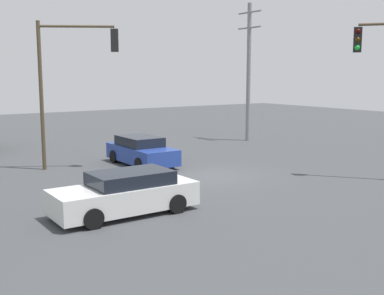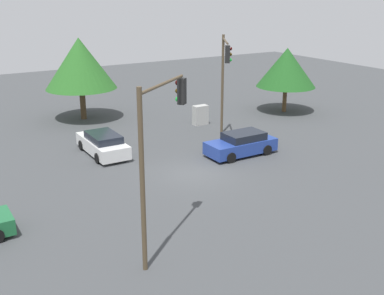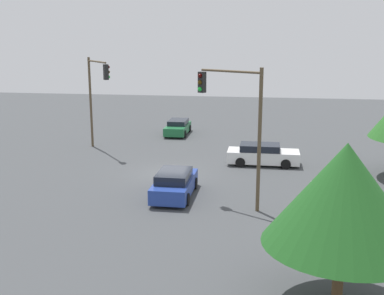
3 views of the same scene
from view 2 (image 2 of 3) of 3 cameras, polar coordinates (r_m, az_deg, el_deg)
name	(u,v)px [view 2 (image 2 of 3)]	position (r m, az deg, el deg)	size (l,w,h in m)	color
ground_plane	(195,173)	(27.02, 0.38, -3.10)	(80.00, 80.00, 0.00)	#424447
sedan_blue	(241,144)	(30.00, 5.87, 0.41)	(4.44, 1.98, 1.43)	#233D93
sedan_white	(103,144)	(30.43, -10.53, 0.43)	(1.97, 4.71, 1.39)	silver
traffic_signal_main	(224,71)	(32.13, 3.87, 9.04)	(2.05, 3.30, 6.95)	brown
traffic_signal_cross	(159,138)	(17.68, -3.98, 1.14)	(3.26, 2.65, 6.83)	brown
electrical_cabinet	(200,115)	(36.56, 1.01, 3.87)	(1.12, 0.63, 1.48)	#B2B2AD
tree_corner	(287,68)	(40.75, 11.14, 9.29)	(4.87, 4.87, 5.30)	brown
tree_far	(80,63)	(38.49, -13.14, 9.68)	(5.49, 5.49, 6.36)	#4C3823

